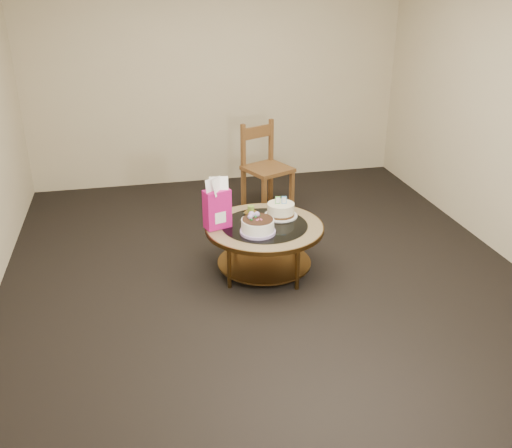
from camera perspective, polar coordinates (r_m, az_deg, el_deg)
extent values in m
plane|color=black|center=(5.08, 0.82, -4.79)|extent=(5.00, 5.00, 0.00)
cube|color=beige|center=(6.99, -3.95, 14.61)|extent=(4.50, 0.02, 2.60)
cube|color=beige|center=(2.39, 14.89, -5.81)|extent=(4.50, 0.02, 2.60)
cylinder|color=brown|center=(5.23, 4.03, -1.33)|extent=(0.04, 0.04, 0.42)
cylinder|color=brown|center=(5.25, -2.16, -1.21)|extent=(0.04, 0.04, 0.42)
cylinder|color=brown|center=(4.75, -2.70, -4.15)|extent=(0.04, 0.04, 0.42)
cylinder|color=brown|center=(4.73, 4.16, -4.29)|extent=(0.04, 0.04, 0.42)
cylinder|color=brown|center=(5.03, 0.83, -3.79)|extent=(0.82, 0.82, 0.02)
cylinder|color=brown|center=(4.88, 0.85, -0.35)|extent=(1.02, 1.02, 0.04)
cylinder|color=#A4855A|center=(4.88, 0.85, -0.20)|extent=(1.00, 1.00, 0.01)
cylinder|color=black|center=(4.87, 0.85, -0.12)|extent=(0.74, 0.74, 0.01)
cylinder|color=#AC91CD|center=(4.72, 0.17, -0.76)|extent=(0.30, 0.30, 0.02)
cylinder|color=white|center=(4.70, 0.18, -0.22)|extent=(0.27, 0.27, 0.12)
cylinder|color=black|center=(4.67, 0.18, 0.49)|extent=(0.26, 0.26, 0.01)
sphere|color=#AC91CD|center=(4.71, -0.44, 0.96)|extent=(0.05, 0.05, 0.05)
sphere|color=#AC91CD|center=(4.72, 0.10, 0.99)|extent=(0.05, 0.05, 0.05)
sphere|color=#AC91CD|center=(4.67, -0.59, 0.71)|extent=(0.04, 0.04, 0.04)
cone|color=#1B6729|center=(4.69, -0.03, 0.69)|extent=(0.03, 0.03, 0.03)
cone|color=#1B6729|center=(4.70, -0.79, 0.74)|extent=(0.04, 0.04, 0.03)
cone|color=#1B6729|center=(4.74, 0.32, 0.92)|extent=(0.04, 0.04, 0.03)
cone|color=#1B6729|center=(4.65, -0.40, 0.45)|extent=(0.04, 0.04, 0.03)
cylinder|color=white|center=(5.04, 2.48, 0.85)|extent=(0.30, 0.30, 0.01)
cylinder|color=#442913|center=(5.04, 2.48, 1.01)|extent=(0.24, 0.24, 0.02)
cylinder|color=beige|center=(5.02, 2.49, 1.59)|extent=(0.24, 0.24, 0.09)
cube|color=#55B64E|center=(4.98, 2.19, 2.41)|extent=(0.05, 0.02, 0.07)
cube|color=silver|center=(4.98, 2.19, 2.41)|extent=(0.03, 0.02, 0.05)
cube|color=#4292E1|center=(4.99, 2.83, 2.42)|extent=(0.05, 0.02, 0.07)
cube|color=silver|center=(4.99, 2.83, 2.42)|extent=(0.03, 0.02, 0.05)
cube|color=#CF1382|center=(4.77, -3.90, 1.53)|extent=(0.24, 0.18, 0.33)
cube|color=white|center=(4.80, -3.88, 0.88)|extent=(0.13, 0.15, 0.10)
cube|color=#EBDA61|center=(5.08, -0.51, 1.02)|extent=(0.13, 0.13, 0.01)
cylinder|color=gold|center=(5.07, -0.51, 1.13)|extent=(0.12, 0.12, 0.01)
cylinder|color=olive|center=(5.06, -0.51, 1.50)|extent=(0.06, 0.06, 0.06)
cylinder|color=black|center=(5.05, -0.51, 1.87)|extent=(0.00, 0.00, 0.01)
cube|color=brown|center=(6.20, 1.18, 5.52)|extent=(0.58, 0.58, 0.04)
cube|color=brown|center=(6.03, 0.82, 2.58)|extent=(0.06, 0.06, 0.47)
cube|color=brown|center=(6.26, 3.59, 3.34)|extent=(0.06, 0.06, 0.47)
cube|color=brown|center=(6.32, -1.25, 3.60)|extent=(0.06, 0.06, 0.47)
cube|color=brown|center=(6.53, 1.47, 4.30)|extent=(0.06, 0.06, 0.47)
cube|color=brown|center=(6.17, -1.30, 7.77)|extent=(0.06, 0.06, 0.48)
cube|color=brown|center=(6.38, 1.51, 8.34)|extent=(0.06, 0.06, 0.48)
cube|color=brown|center=(6.24, 0.13, 9.17)|extent=(0.36, 0.18, 0.13)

